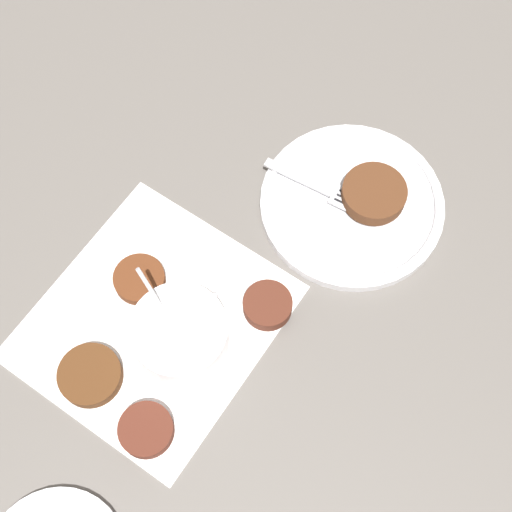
{
  "coord_description": "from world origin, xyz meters",
  "views": [
    {
      "loc": [
        -0.14,
        -0.29,
        0.82
      ],
      "look_at": [
        0.12,
        -0.04,
        0.02
      ],
      "focal_mm": 50.0,
      "sensor_mm": 36.0,
      "label": 1
    }
  ],
  "objects_px": {
    "fork": "(332,193)",
    "serving_plate": "(352,203)",
    "fritter_on_plate": "(374,194)",
    "sauce_bowl": "(181,336)"
  },
  "relations": [
    {
      "from": "fritter_on_plate",
      "to": "fork",
      "type": "bearing_deg",
      "value": 127.57
    },
    {
      "from": "sauce_bowl",
      "to": "fork",
      "type": "relative_size",
      "value": 0.8
    },
    {
      "from": "serving_plate",
      "to": "fork",
      "type": "xyz_separation_m",
      "value": [
        -0.01,
        0.03,
        0.01
      ]
    },
    {
      "from": "sauce_bowl",
      "to": "fork",
      "type": "distance_m",
      "value": 0.26
    },
    {
      "from": "serving_plate",
      "to": "fritter_on_plate",
      "type": "height_order",
      "value": "fritter_on_plate"
    },
    {
      "from": "sauce_bowl",
      "to": "fork",
      "type": "bearing_deg",
      "value": 0.05
    },
    {
      "from": "fork",
      "to": "serving_plate",
      "type": "bearing_deg",
      "value": -64.36
    },
    {
      "from": "serving_plate",
      "to": "fritter_on_plate",
      "type": "relative_size",
      "value": 2.89
    },
    {
      "from": "serving_plate",
      "to": "fork",
      "type": "relative_size",
      "value": 1.52
    },
    {
      "from": "sauce_bowl",
      "to": "fritter_on_plate",
      "type": "bearing_deg",
      "value": -7.93
    }
  ]
}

